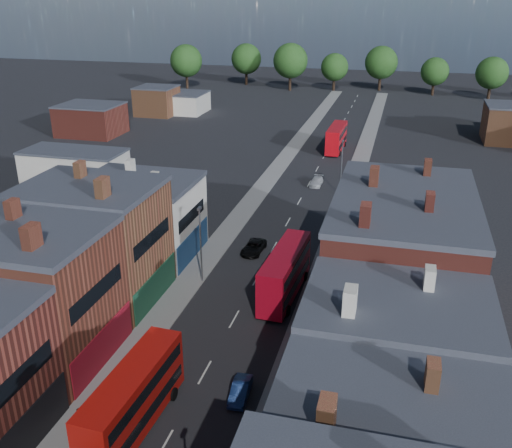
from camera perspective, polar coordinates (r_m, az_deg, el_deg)
The scene contains 11 objects.
pavement_west at distance 76.32m, azimuth -1.27°, elevation 1.26°, with size 3.00×200.00×0.12m, color gray.
pavement_east at distance 74.05m, azimuth 8.45°, elevation 0.32°, with size 3.00×200.00×0.12m, color gray.
lamp_post_2 at distance 56.61m, azimuth -5.57°, elevation -1.57°, with size 0.25×0.70×8.12m.
lamp_post_3 at distance 82.07m, azimuth 8.56°, elevation 5.97°, with size 0.25×0.70×8.12m.
bus_0 at distance 40.41m, azimuth -12.20°, elevation -16.68°, with size 3.10×10.78×4.61m.
bus_1 at distance 54.88m, azimuth 2.92°, elevation -4.81°, with size 3.21×11.00×4.70m.
bus_2 at distance 106.44m, azimuth 8.05°, elevation 8.56°, with size 2.88×10.70×4.60m.
car_1 at distance 43.26m, azimuth -1.58°, elevation -16.30°, with size 1.23×3.52×1.16m, color navy.
car_2 at distance 64.45m, azimuth -0.24°, elevation -2.35°, with size 2.05×4.44×1.24m, color black.
car_3 at distance 87.12m, azimuth 6.06°, elevation 4.23°, with size 1.65×4.07×1.18m, color silver.
ped_1 at distance 42.14m, azimuth -17.24°, elevation -18.09°, with size 0.81×0.44×1.67m, color #402219.
Camera 1 is at (13.12, -18.40, 27.66)m, focal length 40.00 mm.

